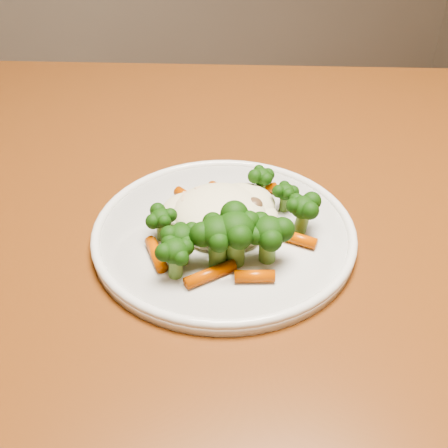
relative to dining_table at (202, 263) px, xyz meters
name	(u,v)px	position (x,y,z in m)	size (l,w,h in m)	color
dining_table	(202,263)	(0.00, 0.00, 0.00)	(1.54, 1.30, 0.75)	brown
plate	(224,234)	(0.01, -0.07, 0.09)	(0.28, 0.28, 0.01)	white
meal	(227,222)	(0.00, -0.08, 0.12)	(0.19, 0.18, 0.05)	#F3EAC2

